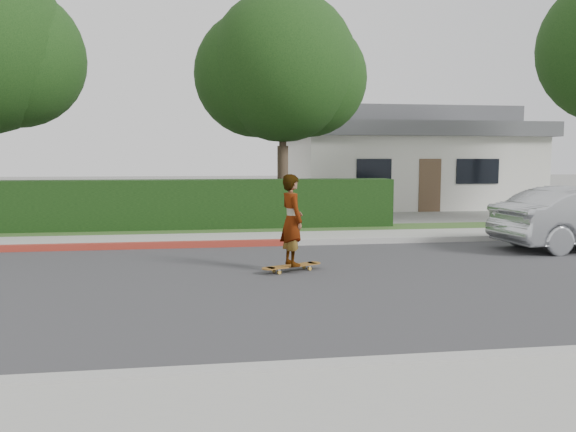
% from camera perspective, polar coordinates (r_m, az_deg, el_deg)
% --- Properties ---
extents(ground, '(120.00, 120.00, 0.00)m').
position_cam_1_polar(ground, '(9.53, -2.15, -6.93)').
color(ground, slate).
rests_on(ground, ground).
extents(road, '(60.00, 8.00, 0.01)m').
position_cam_1_polar(road, '(9.53, -2.15, -6.90)').
color(road, '#2D2D30').
rests_on(road, ground).
extents(curb_near, '(60.00, 0.20, 0.15)m').
position_cam_1_polar(curb_near, '(5.62, 2.51, -15.37)').
color(curb_near, '#9E9E99').
rests_on(curb_near, ground).
extents(sidewalk_near, '(60.00, 1.60, 0.12)m').
position_cam_1_polar(sidewalk_near, '(4.81, 4.64, -19.34)').
color(sidewalk_near, gray).
rests_on(sidewalk_near, ground).
extents(curb_far, '(60.00, 0.20, 0.15)m').
position_cam_1_polar(curb_far, '(13.53, -4.02, -2.80)').
color(curb_far, '#9E9E99').
rests_on(curb_far, ground).
extents(curb_red_section, '(12.00, 0.21, 0.15)m').
position_cam_1_polar(curb_red_section, '(14.08, -24.79, -2.98)').
color(curb_red_section, maroon).
rests_on(curb_red_section, ground).
extents(sidewalk_far, '(60.00, 1.60, 0.12)m').
position_cam_1_polar(sidewalk_far, '(14.42, -4.29, -2.33)').
color(sidewalk_far, gray).
rests_on(sidewalk_far, ground).
extents(planting_strip, '(60.00, 1.60, 0.10)m').
position_cam_1_polar(planting_strip, '(16.00, -4.69, -1.55)').
color(planting_strip, '#2D4C1E').
rests_on(planting_strip, ground).
extents(hedge, '(15.00, 1.00, 1.50)m').
position_cam_1_polar(hedge, '(16.62, -15.23, 0.96)').
color(hedge, black).
rests_on(hedge, ground).
extents(tree_center, '(5.66, 4.84, 7.44)m').
position_cam_1_polar(tree_center, '(18.80, -0.67, 14.41)').
color(tree_center, '#33261C').
rests_on(tree_center, ground).
extents(house, '(10.60, 8.60, 4.30)m').
position_cam_1_polar(house, '(26.79, 11.36, 5.71)').
color(house, beige).
rests_on(house, ground).
extents(skateboard, '(1.25, 0.74, 0.12)m').
position_cam_1_polar(skateboard, '(10.50, 0.40, -5.11)').
color(skateboard, '#B08530').
rests_on(skateboard, ground).
extents(skateboarder, '(0.55, 0.70, 1.70)m').
position_cam_1_polar(skateboarder, '(10.37, 0.40, -0.41)').
color(skateboarder, white).
rests_on(skateboarder, skateboard).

